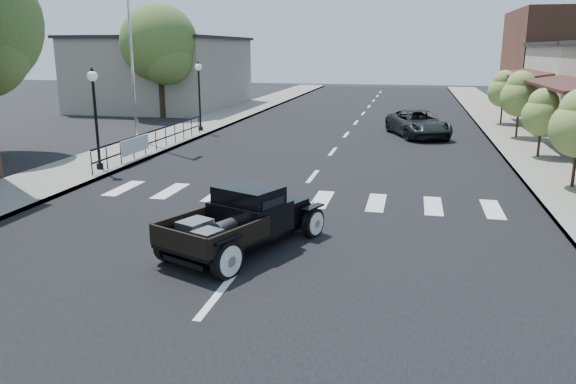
# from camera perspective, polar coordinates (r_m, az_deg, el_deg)

# --- Properties ---
(ground) EXTENTS (120.00, 120.00, 0.00)m
(ground) POSITION_cam_1_polar(r_m,az_deg,el_deg) (13.04, -2.84, -5.16)
(ground) COLOR black
(ground) RESTS_ON ground
(road) EXTENTS (14.00, 80.00, 0.02)m
(road) POSITION_cam_1_polar(r_m,az_deg,el_deg) (27.39, 5.44, 5.18)
(road) COLOR black
(road) RESTS_ON ground
(road_markings) EXTENTS (12.00, 60.00, 0.06)m
(road_markings) POSITION_cam_1_polar(r_m,az_deg,el_deg) (22.52, 3.85, 3.19)
(road_markings) COLOR silver
(road_markings) RESTS_ON ground
(sidewalk_left) EXTENTS (3.00, 80.00, 0.15)m
(sidewalk_left) POSITION_cam_1_polar(r_m,az_deg,el_deg) (29.63, -11.18, 5.80)
(sidewalk_left) COLOR gray
(sidewalk_left) RESTS_ON ground
(sidewalk_right) EXTENTS (3.00, 80.00, 0.15)m
(sidewalk_right) POSITION_cam_1_polar(r_m,az_deg,el_deg) (27.68, 23.23, 4.31)
(sidewalk_right) COLOR gray
(sidewalk_right) RESTS_ON ground
(low_building_left) EXTENTS (10.00, 12.00, 5.00)m
(low_building_left) POSITION_cam_1_polar(r_m,az_deg,el_deg) (43.88, -12.44, 11.63)
(low_building_left) COLOR gray
(low_building_left) RESTS_ON ground
(railing) EXTENTS (0.08, 10.00, 1.00)m
(railing) POSITION_cam_1_polar(r_m,az_deg,el_deg) (24.55, -13.29, 5.31)
(railing) COLOR black
(railing) RESTS_ON sidewalk_left
(banner) EXTENTS (0.04, 2.20, 0.60)m
(banner) POSITION_cam_1_polar(r_m,az_deg,el_deg) (22.79, -15.23, 4.00)
(banner) COLOR silver
(banner) RESTS_ON sidewalk_left
(lamp_post_b) EXTENTS (0.36, 0.36, 3.58)m
(lamp_post_b) POSITION_cam_1_polar(r_m,az_deg,el_deg) (21.04, -18.93, 7.01)
(lamp_post_b) COLOR black
(lamp_post_b) RESTS_ON sidewalk_left
(lamp_post_c) EXTENTS (0.36, 0.36, 3.58)m
(lamp_post_c) POSITION_cam_1_polar(r_m,az_deg,el_deg) (29.99, -8.98, 9.59)
(lamp_post_c) COLOR black
(lamp_post_c) RESTS_ON sidewalk_left
(flagpole) EXTENTS (0.12, 0.12, 11.82)m
(flagpole) POSITION_cam_1_polar(r_m,az_deg,el_deg) (26.97, -15.89, 17.48)
(flagpole) COLOR silver
(flagpole) RESTS_ON sidewalk_left
(big_tree_far) EXTENTS (4.84, 4.84, 7.11)m
(big_tree_far) POSITION_cam_1_polar(r_m,az_deg,el_deg) (37.35, -12.87, 12.80)
(big_tree_far) COLOR #48622A
(big_tree_far) RESTS_ON ground
(small_tree_c) EXTENTS (1.56, 1.56, 2.61)m
(small_tree_c) POSITION_cam_1_polar(r_m,az_deg,el_deg) (24.53, 24.33, 6.31)
(small_tree_c) COLOR olive
(small_tree_c) RESTS_ON sidewalk_right
(small_tree_d) EXTENTS (1.84, 1.84, 3.07)m
(small_tree_d) POSITION_cam_1_polar(r_m,az_deg,el_deg) (29.55, 22.42, 8.12)
(small_tree_d) COLOR olive
(small_tree_d) RESTS_ON sidewalk_right
(small_tree_e) EXTENTS (1.75, 1.75, 2.91)m
(small_tree_e) POSITION_cam_1_polar(r_m,az_deg,el_deg) (34.71, 20.99, 8.90)
(small_tree_e) COLOR olive
(small_tree_e) RESTS_ON sidewalk_right
(hotrod_pickup) EXTENTS (3.46, 4.61, 1.45)m
(hotrod_pickup) POSITION_cam_1_polar(r_m,az_deg,el_deg) (12.39, -4.54, -2.72)
(hotrod_pickup) COLOR black
(hotrod_pickup) RESTS_ON ground
(second_car) EXTENTS (3.68, 5.22, 1.32)m
(second_car) POSITION_cam_1_polar(r_m,az_deg,el_deg) (29.30, 13.08, 6.76)
(second_car) COLOR black
(second_car) RESTS_ON ground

